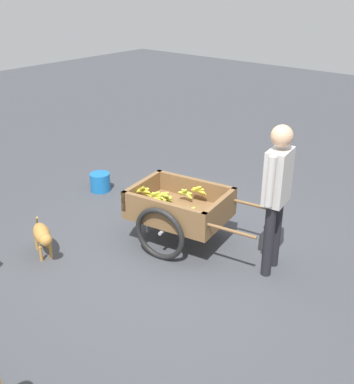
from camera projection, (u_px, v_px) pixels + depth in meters
ground_plane at (175, 255)px, 5.45m from camera, size 24.00×24.00×0.00m
fruit_cart at (179, 209)px, 5.55m from camera, size 1.75×1.04×0.73m
vendor_person at (277, 187)px, 4.78m from camera, size 0.25×0.57×1.64m
dog at (42, 235)px, 5.33m from camera, size 0.62×0.36×0.40m
plastic_bucket at (100, 182)px, 7.04m from camera, size 0.30×0.30×0.27m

